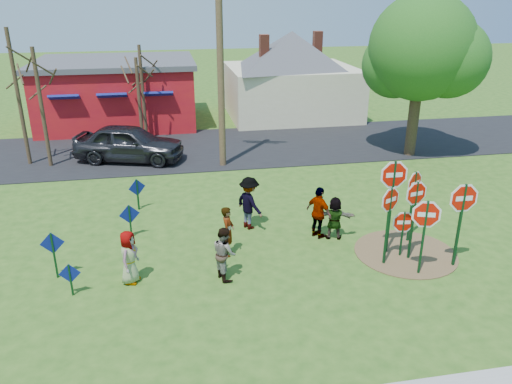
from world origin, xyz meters
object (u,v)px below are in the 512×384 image
(stop_sign_c, at_px, (415,203))
(suv, at_px, (129,143))
(person_b, at_px, (228,231))
(utility_pole, at_px, (220,53))
(person_a, at_px, (129,257))
(stop_sign_b, at_px, (393,184))
(leafy_tree, at_px, (424,53))
(stop_sign_a, at_px, (425,221))
(stop_sign_d, at_px, (414,189))

(stop_sign_c, height_order, suv, stop_sign_c)
(stop_sign_c, height_order, person_b, stop_sign_c)
(utility_pole, bearing_deg, person_a, -111.49)
(stop_sign_b, bearing_deg, person_b, 173.52)
(person_a, height_order, person_b, person_b)
(stop_sign_c, bearing_deg, utility_pole, 102.46)
(stop_sign_c, relative_size, suv, 0.52)
(stop_sign_c, bearing_deg, person_b, 154.44)
(stop_sign_b, xyz_separation_m, person_b, (-4.98, 0.74, -1.51))
(suv, bearing_deg, leafy_tree, -79.35)
(person_a, bearing_deg, stop_sign_c, -71.36)
(stop_sign_a, bearing_deg, stop_sign_b, 122.77)
(stop_sign_d, xyz_separation_m, utility_pole, (-5.10, 8.85, 3.36))
(stop_sign_b, height_order, stop_sign_c, stop_sign_b)
(stop_sign_b, distance_m, utility_pole, 10.65)
(stop_sign_b, distance_m, person_b, 5.25)
(stop_sign_c, xyz_separation_m, person_a, (-8.42, 0.21, -1.10))
(person_b, relative_size, leafy_tree, 0.21)
(stop_sign_c, xyz_separation_m, utility_pole, (-4.59, 9.94, 3.33))
(utility_pole, relative_size, leafy_tree, 1.28)
(utility_pole, height_order, leafy_tree, utility_pole)
(stop_sign_b, height_order, leafy_tree, leafy_tree)
(stop_sign_c, height_order, person_a, stop_sign_c)
(stop_sign_a, height_order, stop_sign_b, stop_sign_b)
(stop_sign_d, height_order, person_a, stop_sign_d)
(stop_sign_b, bearing_deg, person_a, -175.55)
(stop_sign_a, distance_m, person_a, 8.43)
(stop_sign_b, bearing_deg, stop_sign_d, 30.53)
(leafy_tree, bearing_deg, utility_pole, 179.49)
(leafy_tree, bearing_deg, person_b, -140.86)
(person_a, relative_size, leafy_tree, 0.20)
(stop_sign_c, bearing_deg, leafy_tree, 50.56)
(person_b, xyz_separation_m, suv, (-3.48, 10.10, 0.11))
(utility_pole, distance_m, leafy_tree, 9.64)
(stop_sign_c, bearing_deg, stop_sign_a, -109.39)
(stop_sign_d, height_order, suv, stop_sign_d)
(stop_sign_a, bearing_deg, utility_pole, 129.98)
(person_a, bearing_deg, person_b, -49.79)
(person_b, bearing_deg, leafy_tree, -32.97)
(stop_sign_c, relative_size, leafy_tree, 0.35)
(stop_sign_d, xyz_separation_m, person_b, (-5.99, 0.19, -1.05))
(stop_sign_a, xyz_separation_m, stop_sign_b, (-0.39, 1.42, 0.62))
(person_b, bearing_deg, utility_pole, 12.04)
(utility_pole, bearing_deg, suv, 161.67)
(stop_sign_b, bearing_deg, suv, 129.99)
(stop_sign_d, relative_size, suv, 0.50)
(person_a, distance_m, utility_pole, 11.36)
(stop_sign_a, xyz_separation_m, suv, (-8.85, 12.26, -0.78))
(stop_sign_b, distance_m, suv, 13.82)
(utility_pole, bearing_deg, stop_sign_b, -66.48)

